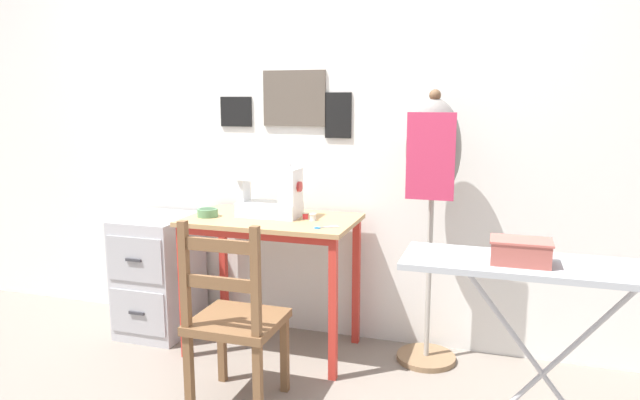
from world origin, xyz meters
name	(u,v)px	position (x,y,z in m)	size (l,w,h in m)	color
ground_plane	(253,370)	(0.00, 0.00, 0.00)	(14.00, 14.00, 0.00)	gray
wall_back	(292,123)	(0.00, 0.62, 1.28)	(10.00, 0.07, 2.55)	silver
sewing_table	(271,238)	(0.00, 0.26, 0.66)	(0.93, 0.55, 0.77)	tan
sewing_machine	(273,194)	(0.00, 0.31, 0.90)	(0.36, 0.18, 0.30)	white
fabric_bowl	(208,212)	(-0.35, 0.19, 0.80)	(0.11, 0.11, 0.04)	#56895B
scissors	(322,228)	(0.34, 0.12, 0.77)	(0.12, 0.10, 0.01)	silver
thread_spool_near_machine	(305,216)	(0.19, 0.29, 0.79)	(0.04, 0.04, 0.04)	red
thread_spool_mid_table	(313,217)	(0.24, 0.27, 0.79)	(0.04, 0.04, 0.04)	silver
wooden_chair	(234,321)	(0.07, -0.34, 0.42)	(0.40, 0.38, 0.90)	brown
filing_cabinet	(159,274)	(-0.76, 0.31, 0.36)	(0.39, 0.49, 0.72)	#B7B7BC
dress_form	(432,171)	(0.86, 0.40, 1.05)	(0.32, 0.32, 1.47)	#846647
ironing_board	(550,277)	(1.38, -0.43, 0.78)	(1.06, 0.34, 0.84)	#ADB2B7
storage_box	(521,251)	(1.28, -0.46, 0.88)	(0.21, 0.14, 0.09)	#AD564C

